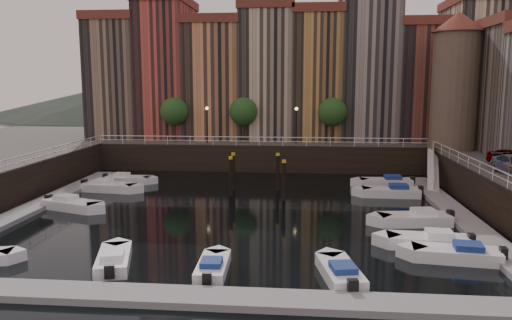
# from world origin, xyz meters

# --- Properties ---
(ground) EXTENTS (200.00, 200.00, 0.00)m
(ground) POSITION_xyz_m (0.00, 0.00, 0.00)
(ground) COLOR black
(ground) RESTS_ON ground
(quay_far) EXTENTS (80.00, 20.00, 3.00)m
(quay_far) POSITION_xyz_m (0.00, 26.00, 1.50)
(quay_far) COLOR black
(quay_far) RESTS_ON ground
(dock_left) EXTENTS (2.00, 28.00, 0.35)m
(dock_left) POSITION_xyz_m (-16.20, -1.00, 0.17)
(dock_left) COLOR gray
(dock_left) RESTS_ON ground
(dock_right) EXTENTS (2.00, 28.00, 0.35)m
(dock_right) POSITION_xyz_m (16.20, -1.00, 0.17)
(dock_right) COLOR gray
(dock_right) RESTS_ON ground
(dock_near) EXTENTS (30.00, 2.00, 0.35)m
(dock_near) POSITION_xyz_m (0.00, -17.00, 0.17)
(dock_near) COLOR gray
(dock_near) RESTS_ON ground
(mountains) EXTENTS (145.00, 100.00, 18.00)m
(mountains) POSITION_xyz_m (1.72, 110.00, 7.92)
(mountains) COLOR #2D382D
(mountains) RESTS_ON ground
(far_terrace) EXTENTS (48.70, 10.30, 17.50)m
(far_terrace) POSITION_xyz_m (3.31, 23.50, 10.95)
(far_terrace) COLOR #856B55
(far_terrace) RESTS_ON quay_far
(corner_tower) EXTENTS (5.20, 5.20, 13.80)m
(corner_tower) POSITION_xyz_m (20.00, 14.50, 10.19)
(corner_tower) COLOR #6B5B4C
(corner_tower) RESTS_ON quay_right
(promenade_trees) EXTENTS (21.20, 3.20, 5.20)m
(promenade_trees) POSITION_xyz_m (-1.33, 18.20, 6.58)
(promenade_trees) COLOR black
(promenade_trees) RESTS_ON quay_far
(street_lamps) EXTENTS (10.36, 0.36, 4.18)m
(street_lamps) POSITION_xyz_m (-1.00, 17.20, 5.90)
(street_lamps) COLOR black
(street_lamps) RESTS_ON quay_far
(railings) EXTENTS (36.08, 34.04, 0.52)m
(railings) POSITION_xyz_m (0.00, 4.88, 3.79)
(railings) COLOR white
(railings) RESTS_ON ground
(gangway) EXTENTS (2.78, 8.32, 3.73)m
(gangway) POSITION_xyz_m (17.10, 10.00, 1.92)
(gangway) COLOR white
(gangway) RESTS_ON ground
(mooring_pilings) EXTENTS (5.17, 4.34, 3.78)m
(mooring_pilings) POSITION_xyz_m (0.63, 5.35, 1.65)
(mooring_pilings) COLOR black
(mooring_pilings) RESTS_ON ground
(boat_left_2) EXTENTS (5.18, 3.33, 1.17)m
(boat_left_2) POSITION_xyz_m (-13.29, -1.51, 0.39)
(boat_left_2) COLOR white
(boat_left_2) RESTS_ON ground
(boat_left_3) EXTENTS (5.28, 2.45, 1.19)m
(boat_left_3) POSITION_xyz_m (-12.94, 5.18, 0.40)
(boat_left_3) COLOR white
(boat_left_3) RESTS_ON ground
(boat_left_4) EXTENTS (4.69, 1.74, 1.08)m
(boat_left_4) POSITION_xyz_m (-12.58, 9.03, 0.36)
(boat_left_4) COLOR white
(boat_left_4) RESTS_ON ground
(boat_right_0) EXTENTS (5.06, 2.36, 1.14)m
(boat_right_0) POSITION_xyz_m (13.39, -10.54, 0.38)
(boat_right_0) COLOR white
(boat_right_0) RESTS_ON ground
(boat_right_1) EXTENTS (5.13, 2.17, 1.16)m
(boat_right_1) POSITION_xyz_m (12.39, -8.35, 0.39)
(boat_right_1) COLOR white
(boat_right_1) RESTS_ON ground
(boat_right_2) EXTENTS (5.32, 2.51, 1.20)m
(boat_right_2) POSITION_xyz_m (12.66, -3.37, 0.40)
(boat_right_2) COLOR white
(boat_right_2) RESTS_ON ground
(boat_right_3) EXTENTS (5.19, 1.94, 1.19)m
(boat_right_3) POSITION_xyz_m (12.54, 5.39, 0.40)
(boat_right_3) COLOR white
(boat_right_3) RESTS_ON ground
(boat_right_4) EXTENTS (5.17, 2.01, 1.18)m
(boat_right_4) POSITION_xyz_m (12.81, 9.69, 0.40)
(boat_right_4) COLOR white
(boat_right_4) RESTS_ON ground
(boat_near_1) EXTENTS (2.80, 4.72, 1.06)m
(boat_near_1) POSITION_xyz_m (-5.38, -13.12, 0.36)
(boat_near_1) COLOR white
(boat_near_1) RESTS_ON ground
(boat_near_2) EXTENTS (1.65, 4.17, 0.95)m
(boat_near_2) POSITION_xyz_m (0.11, -13.57, 0.32)
(boat_near_2) COLOR white
(boat_near_2) RESTS_ON ground
(boat_near_3) EXTENTS (2.44, 4.70, 1.05)m
(boat_near_3) POSITION_xyz_m (6.68, -13.83, 0.36)
(boat_near_3) COLOR white
(boat_near_3) RESTS_ON ground
(car_a) EXTENTS (2.90, 4.58, 1.45)m
(car_a) POSITION_xyz_m (21.36, 3.17, 3.73)
(car_a) COLOR gray
(car_a) RESTS_ON quay_right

